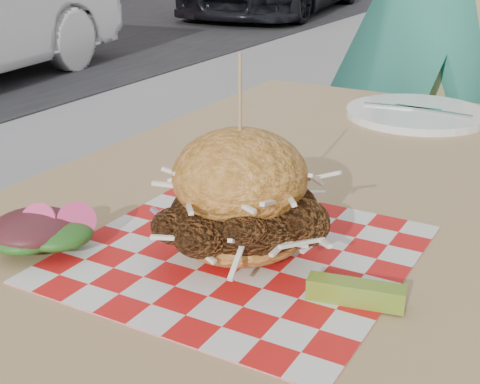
{
  "coord_description": "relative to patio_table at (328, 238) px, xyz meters",
  "views": [
    {
      "loc": [
        0.63,
        -1.14,
        1.09
      ],
      "look_at": [
        0.3,
        -0.56,
        0.82
      ],
      "focal_mm": 50.0,
      "sensor_mm": 36.0,
      "label": 1
    }
  ],
  "objects": [
    {
      "name": "side_salad",
      "position": [
        -0.19,
        -0.34,
        0.09
      ],
      "size": [
        0.14,
        0.14,
        0.05
      ],
      "color": "#3F1419",
      "rests_on": "patio_table"
    },
    {
      "name": "sandwich",
      "position": [
        -0.01,
        -0.24,
        0.14
      ],
      "size": [
        0.2,
        0.2,
        0.22
      ],
      "color": "#CF843A",
      "rests_on": "paper_liner"
    },
    {
      "name": "place_setting",
      "position": [
        0.0,
        0.43,
        0.09
      ],
      "size": [
        0.27,
        0.27,
        0.02
      ],
      "color": "white",
      "rests_on": "patio_table"
    },
    {
      "name": "patio_chair",
      "position": [
        0.01,
        1.03,
        -0.12
      ],
      "size": [
        0.47,
        0.48,
        0.95
      ],
      "rotation": [
        0.0,
        0.0,
        -0.13
      ],
      "color": "#A37C5A",
      "rests_on": "ground"
    },
    {
      "name": "pickle_spear",
      "position": [
        0.14,
        -0.28,
        0.09
      ],
      "size": [
        0.1,
        0.04,
        0.02
      ],
      "primitive_type": "cube",
      "rotation": [
        0.0,
        0.0,
        0.2
      ],
      "color": "olive",
      "rests_on": "paper_liner"
    },
    {
      "name": "paper_liner",
      "position": [
        -0.01,
        -0.24,
        0.08
      ],
      "size": [
        0.36,
        0.36,
        0.0
      ],
      "primitive_type": "cube",
      "color": "red",
      "rests_on": "patio_table"
    },
    {
      "name": "patio_table",
      "position": [
        0.0,
        0.0,
        0.0
      ],
      "size": [
        0.8,
        1.2,
        0.75
      ],
      "color": "#A37C5A",
      "rests_on": "ground"
    }
  ]
}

